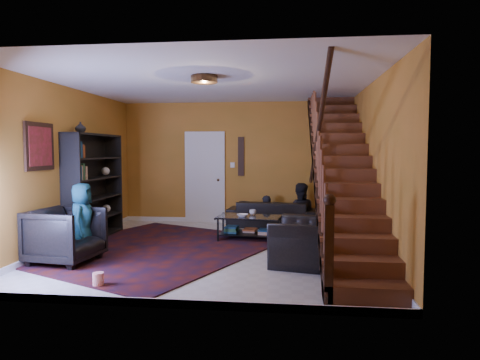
{
  "coord_description": "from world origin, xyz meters",
  "views": [
    {
      "loc": [
        1.26,
        -7.1,
        1.69
      ],
      "look_at": [
        0.39,
        0.4,
        1.16
      ],
      "focal_mm": 32.0,
      "sensor_mm": 36.0,
      "label": 1
    }
  ],
  "objects_px": {
    "coffee_table": "(250,226)",
    "bookshelf": "(95,189)",
    "armchair_left": "(66,236)",
    "armchair_right": "(305,242)",
    "sofa": "(273,214)"
  },
  "relations": [
    {
      "from": "coffee_table",
      "to": "bookshelf",
      "type": "bearing_deg",
      "value": -174.35
    },
    {
      "from": "bookshelf",
      "to": "armchair_left",
      "type": "relative_size",
      "value": 2.18
    },
    {
      "from": "coffee_table",
      "to": "armchair_right",
      "type": "bearing_deg",
      "value": -59.9
    },
    {
      "from": "bookshelf",
      "to": "armchair_left",
      "type": "distance_m",
      "value": 1.86
    },
    {
      "from": "bookshelf",
      "to": "coffee_table",
      "type": "xyz_separation_m",
      "value": [
        2.93,
        0.29,
        -0.71
      ]
    },
    {
      "from": "bookshelf",
      "to": "sofa",
      "type": "height_order",
      "value": "bookshelf"
    },
    {
      "from": "sofa",
      "to": "armchair_right",
      "type": "distance_m",
      "value": 3.15
    },
    {
      "from": "bookshelf",
      "to": "armchair_right",
      "type": "height_order",
      "value": "bookshelf"
    },
    {
      "from": "sofa",
      "to": "coffee_table",
      "type": "bearing_deg",
      "value": 80.23
    },
    {
      "from": "armchair_left",
      "to": "armchair_right",
      "type": "distance_m",
      "value": 3.57
    },
    {
      "from": "bookshelf",
      "to": "sofa",
      "type": "distance_m",
      "value": 3.79
    },
    {
      "from": "bookshelf",
      "to": "armchair_right",
      "type": "relative_size",
      "value": 1.94
    },
    {
      "from": "bookshelf",
      "to": "armchair_left",
      "type": "height_order",
      "value": "bookshelf"
    },
    {
      "from": "armchair_left",
      "to": "coffee_table",
      "type": "bearing_deg",
      "value": -44.24
    },
    {
      "from": "bookshelf",
      "to": "coffee_table",
      "type": "relative_size",
      "value": 1.6
    }
  ]
}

